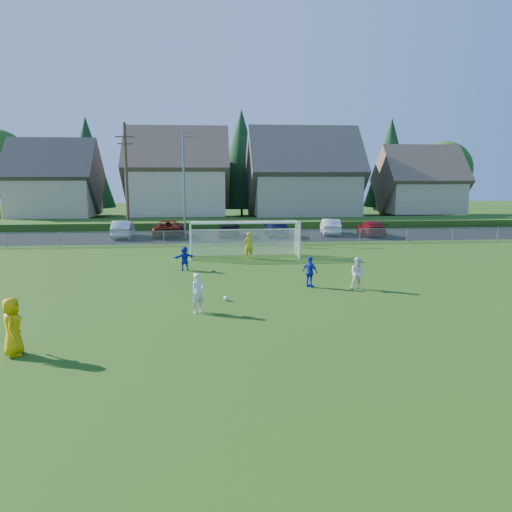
# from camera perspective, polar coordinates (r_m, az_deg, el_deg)

# --- Properties ---
(ground) EXTENTS (160.00, 160.00, 0.00)m
(ground) POSITION_cam_1_polar(r_m,az_deg,el_deg) (18.92, 2.37, -8.20)
(ground) COLOR #193D0C
(ground) RESTS_ON ground
(asphalt_lot) EXTENTS (60.00, 60.00, 0.00)m
(asphalt_lot) POSITION_cam_1_polar(r_m,az_deg,el_deg) (45.78, -2.36, 2.30)
(asphalt_lot) COLOR black
(asphalt_lot) RESTS_ON ground
(grass_embankment) EXTENTS (70.00, 6.00, 0.80)m
(grass_embankment) POSITION_cam_1_polar(r_m,az_deg,el_deg) (53.18, -2.82, 3.73)
(grass_embankment) COLOR #1E420F
(grass_embankment) RESTS_ON ground
(soccer_ball) EXTENTS (0.22, 0.22, 0.22)m
(soccer_ball) POSITION_cam_1_polar(r_m,az_deg,el_deg) (22.76, -3.46, -4.86)
(soccer_ball) COLOR white
(soccer_ball) RESTS_ON ground
(referee) EXTENTS (0.77, 1.02, 1.88)m
(referee) POSITION_cam_1_polar(r_m,az_deg,el_deg) (17.68, -26.08, -7.27)
(referee) COLOR #E7AD04
(referee) RESTS_ON ground
(player_white_a) EXTENTS (0.72, 0.70, 1.67)m
(player_white_a) POSITION_cam_1_polar(r_m,az_deg,el_deg) (20.79, -6.66, -4.23)
(player_white_a) COLOR white
(player_white_a) RESTS_ON ground
(player_white_b) EXTENTS (0.94, 0.82, 1.63)m
(player_white_b) POSITION_cam_1_polar(r_m,az_deg,el_deg) (25.20, 11.57, -1.99)
(player_white_b) COLOR white
(player_white_b) RESTS_ON ground
(player_blue_a) EXTENTS (0.90, 0.93, 1.56)m
(player_blue_a) POSITION_cam_1_polar(r_m,az_deg,el_deg) (25.39, 6.20, -1.84)
(player_blue_a) COLOR #1329B3
(player_blue_a) RESTS_ON ground
(player_blue_b) EXTENTS (1.40, 0.92, 1.45)m
(player_blue_b) POSITION_cam_1_polar(r_m,az_deg,el_deg) (29.91, -8.18, -0.26)
(player_blue_b) COLOR #1329B3
(player_blue_b) RESTS_ON ground
(goalkeeper) EXTENTS (0.72, 0.54, 1.80)m
(goalkeeper) POSITION_cam_1_polar(r_m,az_deg,el_deg) (33.67, -0.85, 1.23)
(goalkeeper) COLOR gold
(goalkeeper) RESTS_ON ground
(car_b) EXTENTS (1.84, 4.72, 1.53)m
(car_b) POSITION_cam_1_polar(r_m,az_deg,el_deg) (46.09, -14.97, 2.98)
(car_b) COLOR silver
(car_b) RESTS_ON ground
(car_c) EXTENTS (2.53, 5.49, 1.52)m
(car_c) POSITION_cam_1_polar(r_m,az_deg,el_deg) (46.00, -9.96, 3.15)
(car_c) COLOR #5D160A
(car_c) RESTS_ON ground
(car_d) EXTENTS (2.28, 4.87, 1.38)m
(car_d) POSITION_cam_1_polar(r_m,az_deg,el_deg) (45.85, -3.12, 3.16)
(car_d) COLOR black
(car_d) RESTS_ON ground
(car_e) EXTENTS (2.07, 4.71, 1.58)m
(car_e) POSITION_cam_1_polar(r_m,az_deg,el_deg) (45.63, 2.29, 3.27)
(car_e) COLOR #11163E
(car_e) RESTS_ON ground
(car_f) EXTENTS (2.17, 4.67, 1.48)m
(car_f) POSITION_cam_1_polar(r_m,az_deg,el_deg) (47.31, 8.49, 3.33)
(car_f) COLOR white
(car_f) RESTS_ON ground
(car_g) EXTENTS (2.32, 4.96, 1.40)m
(car_g) POSITION_cam_1_polar(r_m,az_deg,el_deg) (47.00, 13.00, 3.10)
(car_g) COLOR maroon
(car_g) RESTS_ON ground
(soccer_goal) EXTENTS (7.42, 1.90, 2.50)m
(soccer_goal) POSITION_cam_1_polar(r_m,az_deg,el_deg) (34.24, -1.30, 2.59)
(soccer_goal) COLOR white
(soccer_goal) RESTS_ON ground
(chainlink_fence) EXTENTS (52.06, 0.06, 1.20)m
(chainlink_fence) POSITION_cam_1_polar(r_m,az_deg,el_deg) (40.25, -1.93, 2.20)
(chainlink_fence) COLOR gray
(chainlink_fence) RESTS_ON ground
(streetlight) EXTENTS (1.38, 0.18, 9.00)m
(streetlight) POSITION_cam_1_polar(r_m,az_deg,el_deg) (43.90, -8.16, 8.23)
(streetlight) COLOR slate
(streetlight) RESTS_ON ground
(utility_pole) EXTENTS (1.60, 0.26, 10.00)m
(utility_pole) POSITION_cam_1_polar(r_m,az_deg,el_deg) (45.39, -14.57, 8.45)
(utility_pole) COLOR #473321
(utility_pole) RESTS_ON ground
(houses_row) EXTENTS (53.90, 11.45, 13.27)m
(houses_row) POSITION_cam_1_polar(r_m,az_deg,el_deg) (60.50, -1.32, 11.01)
(houses_row) COLOR tan
(houses_row) RESTS_ON ground
(tree_row) EXTENTS (65.98, 12.36, 13.80)m
(tree_row) POSITION_cam_1_polar(r_m,az_deg,el_deg) (66.69, -2.54, 10.50)
(tree_row) COLOR #382616
(tree_row) RESTS_ON ground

